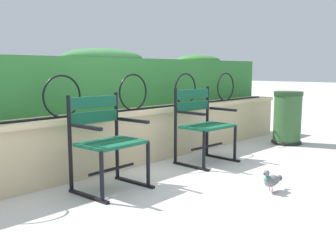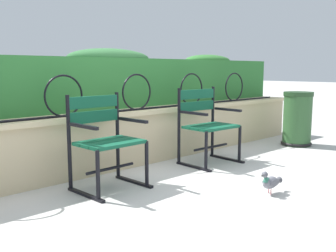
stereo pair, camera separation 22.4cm
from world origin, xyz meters
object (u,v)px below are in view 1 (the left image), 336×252
park_chair_right (202,123)px  pigeon_near_chairs (271,180)px  trash_bin (287,119)px  park_chair_left (106,139)px

park_chair_right → pigeon_near_chairs: size_ratio=3.08×
trash_bin → park_chair_left: bearing=176.0°
park_chair_left → trash_bin: park_chair_left is taller
pigeon_near_chairs → park_chair_left: bearing=129.2°
park_chair_right → trash_bin: bearing=-7.1°
park_chair_left → park_chair_right: 1.43m
pigeon_near_chairs → trash_bin: size_ratio=0.37×
park_chair_left → park_chair_right: size_ratio=0.99×
park_chair_left → park_chair_right: park_chair_right is taller
pigeon_near_chairs → trash_bin: 2.45m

